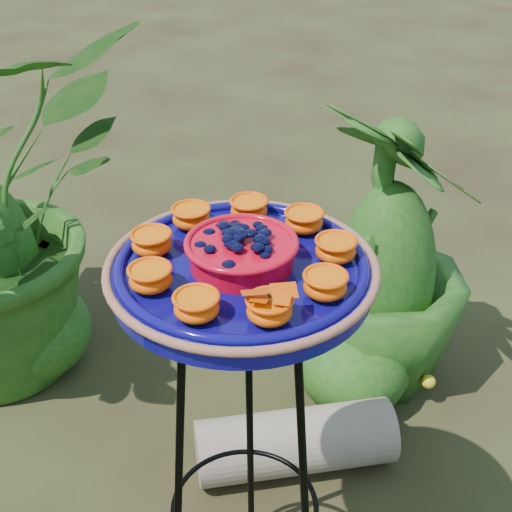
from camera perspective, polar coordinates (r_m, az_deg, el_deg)
tripod_stand at (r=1.37m, az=-0.98°, el=-13.73°), size 0.34×0.35×0.83m
feeder_dish at (r=1.14m, az=-1.15°, el=-0.81°), size 0.48×0.48×0.10m
driftwood_log at (r=1.93m, az=3.16°, el=-14.61°), size 0.53×0.22×0.17m
shrub_back_right at (r=2.04m, az=10.47°, el=0.37°), size 0.66×0.66×0.87m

